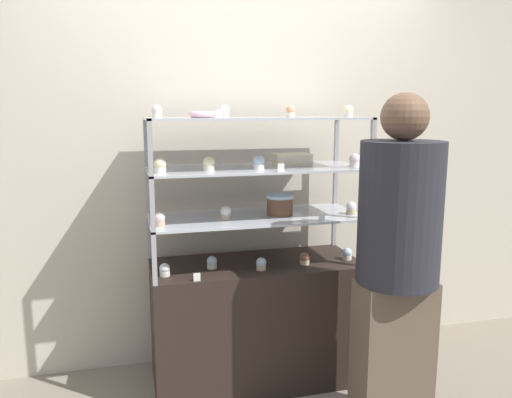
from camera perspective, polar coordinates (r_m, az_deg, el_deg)
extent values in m
plane|color=gray|center=(3.23, 0.00, -19.85)|extent=(20.00, 20.00, 0.00)
cube|color=beige|center=(3.20, -1.82, 4.50)|extent=(8.00, 0.05, 2.60)
cube|color=black|center=(3.06, 0.00, -13.86)|extent=(1.21, 0.51, 0.74)
cube|color=#99999E|center=(3.04, -12.08, -4.12)|extent=(0.02, 0.02, 0.28)
cube|color=#99999E|center=(3.31, 8.91, -2.87)|extent=(0.02, 0.02, 0.28)
cube|color=#99999E|center=(2.57, -11.55, -6.72)|extent=(0.02, 0.02, 0.28)
cube|color=#99999E|center=(2.88, 12.78, -4.95)|extent=(0.02, 0.02, 0.28)
cube|color=#B7BCC6|center=(2.86, 0.00, -2.04)|extent=(1.21, 0.51, 0.01)
cube|color=#99999E|center=(2.99, -12.27, 1.08)|extent=(0.02, 0.02, 0.28)
cube|color=#99999E|center=(3.26, 9.05, 1.92)|extent=(0.02, 0.02, 0.28)
cube|color=#99999E|center=(2.51, -11.78, -0.61)|extent=(0.02, 0.02, 0.28)
cube|color=#99999E|center=(2.82, 13.00, 0.53)|extent=(0.02, 0.02, 0.28)
cube|color=#B7BCC6|center=(2.82, 0.00, 3.51)|extent=(1.21, 0.51, 0.01)
cube|color=#99999E|center=(2.96, -12.48, 6.42)|extent=(0.02, 0.02, 0.28)
cube|color=#99999E|center=(3.23, 9.19, 6.83)|extent=(0.02, 0.02, 0.28)
cube|color=#99999E|center=(2.47, -12.01, 5.76)|extent=(0.02, 0.02, 0.28)
cube|color=#99999E|center=(2.79, 13.23, 6.19)|extent=(0.02, 0.02, 0.28)
cube|color=#B7BCC6|center=(2.80, 0.00, 9.20)|extent=(1.21, 0.51, 0.01)
cylinder|color=brown|center=(2.88, 2.73, -0.86)|extent=(0.15, 0.15, 0.10)
cylinder|color=silver|center=(2.87, 2.74, 0.29)|extent=(0.16, 0.16, 0.02)
cube|color=beige|center=(2.92, 4.13, 4.42)|extent=(0.21, 0.13, 0.06)
cube|color=#F4EAB2|center=(2.91, 4.14, 5.10)|extent=(0.21, 0.13, 0.01)
cylinder|color=white|center=(2.75, -10.38, -8.38)|extent=(0.05, 0.05, 0.03)
sphere|color=white|center=(2.74, -10.40, -7.82)|extent=(0.06, 0.06, 0.06)
cylinder|color=beige|center=(2.84, -5.06, -7.64)|extent=(0.05, 0.05, 0.03)
sphere|color=silver|center=(2.83, -5.07, -7.09)|extent=(0.06, 0.06, 0.06)
cylinder|color=#CCB28C|center=(2.80, 0.59, -7.84)|extent=(0.05, 0.05, 0.03)
sphere|color=silver|center=(2.79, 0.59, -7.28)|extent=(0.06, 0.06, 0.06)
cylinder|color=#CCB28C|center=(2.91, 5.57, -7.18)|extent=(0.05, 0.05, 0.03)
sphere|color=#8C5B42|center=(2.90, 5.58, -6.65)|extent=(0.06, 0.06, 0.06)
cylinder|color=beige|center=(3.04, 10.36, -6.57)|extent=(0.05, 0.05, 0.03)
sphere|color=silver|center=(3.03, 10.37, -6.05)|extent=(0.06, 0.06, 0.06)
cube|color=white|center=(2.64, -6.77, -8.86)|extent=(0.04, 0.00, 0.04)
cylinder|color=#CCB28C|center=(2.66, -10.97, -2.74)|extent=(0.06, 0.06, 0.03)
sphere|color=silver|center=(2.65, -10.99, -2.10)|extent=(0.06, 0.06, 0.06)
cylinder|color=#CCB28C|center=(2.77, -3.47, -2.04)|extent=(0.06, 0.06, 0.03)
sphere|color=white|center=(2.76, -3.48, -1.43)|extent=(0.06, 0.06, 0.06)
cylinder|color=#CCB28C|center=(2.95, 10.82, -1.45)|extent=(0.06, 0.06, 0.03)
sphere|color=white|center=(2.95, 10.84, -0.86)|extent=(0.06, 0.06, 0.06)
cube|color=white|center=(2.73, 7.51, -2.12)|extent=(0.04, 0.00, 0.04)
cylinder|color=white|center=(2.61, -10.90, 3.24)|extent=(0.06, 0.06, 0.03)
sphere|color=#F4EAB2|center=(2.61, -10.92, 3.91)|extent=(0.06, 0.06, 0.06)
cylinder|color=beige|center=(2.67, -5.41, 3.52)|extent=(0.06, 0.06, 0.03)
sphere|color=#F4EAB2|center=(2.67, -5.42, 4.18)|extent=(0.06, 0.06, 0.06)
cylinder|color=white|center=(2.73, 0.33, 3.71)|extent=(0.06, 0.06, 0.03)
sphere|color=silver|center=(2.73, 0.33, 4.35)|extent=(0.06, 0.06, 0.06)
cylinder|color=white|center=(2.90, 11.21, 3.90)|extent=(0.06, 0.06, 0.03)
sphere|color=silver|center=(2.90, 11.23, 4.51)|extent=(0.06, 0.06, 0.06)
cube|color=white|center=(2.61, 2.87, 3.59)|extent=(0.04, 0.00, 0.04)
cylinder|color=beige|center=(2.64, -11.24, 9.37)|extent=(0.05, 0.05, 0.03)
sphere|color=silver|center=(2.64, -11.26, 9.97)|extent=(0.05, 0.05, 0.05)
cylinder|color=beige|center=(2.72, -3.62, 9.56)|extent=(0.05, 0.05, 0.03)
sphere|color=white|center=(2.72, -3.62, 10.15)|extent=(0.05, 0.05, 0.05)
cylinder|color=beige|center=(2.80, 3.96, 9.57)|extent=(0.05, 0.05, 0.03)
sphere|color=#E5996B|center=(2.80, 3.97, 10.14)|extent=(0.05, 0.05, 0.05)
cylinder|color=beige|center=(2.94, 10.52, 9.46)|extent=(0.05, 0.05, 0.03)
sphere|color=#F4EAB2|center=(2.94, 10.54, 10.00)|extent=(0.05, 0.05, 0.05)
cube|color=white|center=(2.51, -4.23, 9.70)|extent=(0.04, 0.00, 0.04)
torus|color=#EFB2BC|center=(2.73, -6.10, 9.60)|extent=(0.14, 0.14, 0.03)
cube|color=brown|center=(2.72, 15.32, -16.96)|extent=(0.38, 0.21, 0.79)
cylinder|color=#26262D|center=(2.47, 16.12, -1.55)|extent=(0.40, 0.40, 0.69)
sphere|color=brown|center=(2.43, 16.65, 9.01)|extent=(0.22, 0.22, 0.22)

